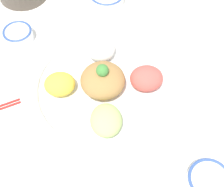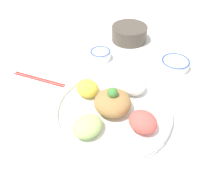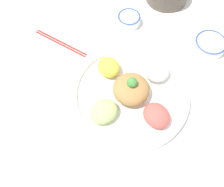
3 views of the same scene
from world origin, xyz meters
name	(u,v)px [view 1 (image 1 of 3)]	position (x,y,z in m)	size (l,w,h in m)	color
ground_plane	(101,86)	(0.00, 0.00, 0.00)	(2.40, 2.40, 0.00)	white
salad_platter	(104,86)	(0.00, -0.02, 0.03)	(0.40, 0.40, 0.11)	white
rice_bowl_blue	(18,35)	(-0.16, 0.27, 0.02)	(0.09, 0.09, 0.04)	white
sauce_bowl_dark	(208,181)	(0.11, -0.36, 0.02)	(0.10, 0.10, 0.04)	white
serving_spoon_main	(158,7)	(0.31, 0.21, 0.00)	(0.12, 0.10, 0.01)	white
serving_spoon_extra	(35,165)	(-0.24, -0.14, 0.00)	(0.10, 0.11, 0.01)	white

